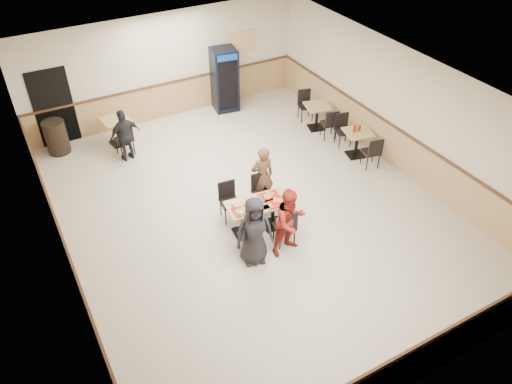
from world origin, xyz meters
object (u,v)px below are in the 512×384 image
side_table_near (357,140)px  back_table (117,127)px  diner_woman_left (254,231)px  pepsi_cooler (225,80)px  diner_woman_right (290,222)px  diner_man_opposite (262,176)px  lone_diner (125,135)px  trash_bin (56,137)px  side_table_far (317,113)px  main_table (258,212)px

side_table_near → back_table: bearing=145.6°
diner_woman_left → pepsi_cooler: size_ratio=0.82×
diner_woman_right → diner_man_opposite: 1.62m
lone_diner → diner_woman_right: bearing=99.7°
pepsi_cooler → trash_bin: size_ratio=2.06×
diner_woman_left → diner_woman_right: (0.76, -0.09, -0.01)m
lone_diner → side_table_far: size_ratio=1.72×
main_table → diner_woman_right: bearing=-67.6°
pepsi_cooler → side_table_far: bearing=-44.7°
diner_man_opposite → pepsi_cooler: size_ratio=0.80×
main_table → side_table_near: 3.83m
diner_man_opposite → trash_bin: size_ratio=1.65×
side_table_far → trash_bin: size_ratio=0.90×
side_table_near → side_table_far: bearing=93.3°
main_table → diner_woman_right: (0.24, -0.84, 0.27)m
main_table → pepsi_cooler: bearing=77.5°
diner_woman_left → side_table_near: 4.61m
diner_woman_right → pepsi_cooler: bearing=68.1°
diner_woman_left → back_table: bearing=115.0°
lone_diner → side_table_far: 5.21m
diner_man_opposite → trash_bin: diner_man_opposite is taller
diner_woman_left → diner_man_opposite: bearing=69.8°
lone_diner → trash_bin: (-1.49, 1.19, -0.25)m
back_table → side_table_far: bearing=-20.5°
main_table → side_table_far: (3.51, 2.94, -0.01)m
diner_woman_right → side_table_far: 5.01m
diner_woman_right → side_table_far: (3.27, 3.78, -0.28)m
main_table → diner_woman_left: bearing=-117.9°
side_table_far → main_table: bearing=-140.1°
side_table_near → back_table: 6.30m
diner_woman_right → diner_man_opposite: bearing=72.7°
main_table → back_table: 5.09m
back_table → pepsi_cooler: size_ratio=0.42×
lone_diner → trash_bin: size_ratio=1.55×
diner_woman_left → diner_woman_right: size_ratio=1.01×
lone_diner → main_table: bearing=100.7°
diner_woman_right → lone_diner: (-1.82, 4.84, -0.05)m
side_table_near → main_table: bearing=-160.4°
main_table → side_table_far: 4.58m
main_table → back_table: back_table is taller
diner_man_opposite → back_table: diner_man_opposite is taller
diner_woman_left → side_table_far: 5.47m
diner_woman_right → trash_bin: bearing=111.4°
diner_woman_right → diner_man_opposite: diner_woman_right is taller
side_table_near → pepsi_cooler: bearing=114.5°
lone_diner → side_table_near: (5.19, -2.71, -0.22)m
main_table → diner_woman_left: 0.96m
diner_woman_right → side_table_far: diner_woman_right is taller
pepsi_cooler → main_table: bearing=-100.4°
side_table_near → pepsi_cooler: pepsi_cooler is taller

